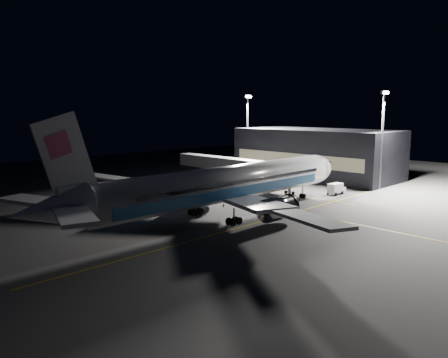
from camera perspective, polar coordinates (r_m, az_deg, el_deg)
ground at (r=69.74m, az=0.47°, el=-4.89°), size 200.00×200.00×0.00m
guide_line_main at (r=76.98m, az=5.72°, el=-3.60°), size 0.25×80.00×0.01m
guide_line_cross at (r=65.79m, az=4.20°, el=-5.76°), size 70.00×0.25×0.01m
guide_line_side at (r=92.29m, az=5.66°, el=-1.50°), size 0.25×40.00×0.01m
airliner at (r=67.93m, az=-0.17°, el=-0.81°), size 61.48×54.22×16.64m
terminal at (r=113.01m, az=11.91°, el=3.35°), size 18.12×40.00×12.00m
jet_bridge at (r=96.84m, az=2.03°, el=1.78°), size 3.60×34.40×6.30m
floodlight_mast_north at (r=118.84m, az=3.09°, el=6.88°), size 2.40×0.68×20.70m
floodlight_mast_south at (r=97.57m, az=19.98°, el=5.89°), size 2.40×0.67×20.70m
service_truck at (r=90.33m, az=14.47°, el=-1.19°), size 4.46×2.06×2.25m
baggage_tug at (r=85.44m, az=-7.98°, el=-1.77°), size 3.21×2.85×1.97m
safety_cone_a at (r=76.89m, az=-0.05°, el=-3.35°), size 0.40×0.40×0.60m
safety_cone_b at (r=78.72m, az=-5.65°, el=-3.07°), size 0.45×0.45×0.68m
safety_cone_c at (r=78.66m, az=-7.88°, el=-3.16°), size 0.39×0.39×0.58m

